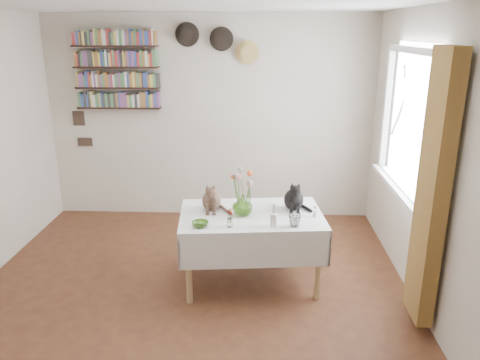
{
  "coord_description": "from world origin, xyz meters",
  "views": [
    {
      "loc": [
        0.6,
        -3.46,
        2.29
      ],
      "look_at": [
        0.44,
        0.42,
        1.05
      ],
      "focal_mm": 35.0,
      "sensor_mm": 36.0,
      "label": 1
    }
  ],
  "objects_px": {
    "tabby_cat": "(211,196)",
    "bookshelf_unit": "(117,70)",
    "dining_table": "(251,231)",
    "flower_vase": "(242,205)",
    "black_cat": "(294,194)"
  },
  "relations": [
    {
      "from": "dining_table",
      "to": "black_cat",
      "type": "height_order",
      "value": "black_cat"
    },
    {
      "from": "flower_vase",
      "to": "dining_table",
      "type": "bearing_deg",
      "value": 20.33
    },
    {
      "from": "tabby_cat",
      "to": "bookshelf_unit",
      "type": "distance_m",
      "value": 2.25
    },
    {
      "from": "tabby_cat",
      "to": "black_cat",
      "type": "relative_size",
      "value": 0.96
    },
    {
      "from": "dining_table",
      "to": "flower_vase",
      "type": "distance_m",
      "value": 0.28
    },
    {
      "from": "dining_table",
      "to": "bookshelf_unit",
      "type": "height_order",
      "value": "bookshelf_unit"
    },
    {
      "from": "tabby_cat",
      "to": "flower_vase",
      "type": "height_order",
      "value": "tabby_cat"
    },
    {
      "from": "dining_table",
      "to": "tabby_cat",
      "type": "height_order",
      "value": "tabby_cat"
    },
    {
      "from": "dining_table",
      "to": "bookshelf_unit",
      "type": "bearing_deg",
      "value": 134.98
    },
    {
      "from": "dining_table",
      "to": "tabby_cat",
      "type": "distance_m",
      "value": 0.49
    },
    {
      "from": "dining_table",
      "to": "black_cat",
      "type": "bearing_deg",
      "value": 18.18
    },
    {
      "from": "black_cat",
      "to": "bookshelf_unit",
      "type": "distance_m",
      "value": 2.72
    },
    {
      "from": "bookshelf_unit",
      "to": "dining_table",
      "type": "bearing_deg",
      "value": -45.02
    },
    {
      "from": "black_cat",
      "to": "bookshelf_unit",
      "type": "height_order",
      "value": "bookshelf_unit"
    },
    {
      "from": "tabby_cat",
      "to": "flower_vase",
      "type": "xyz_separation_m",
      "value": [
        0.29,
        -0.11,
        -0.05
      ]
    }
  ]
}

